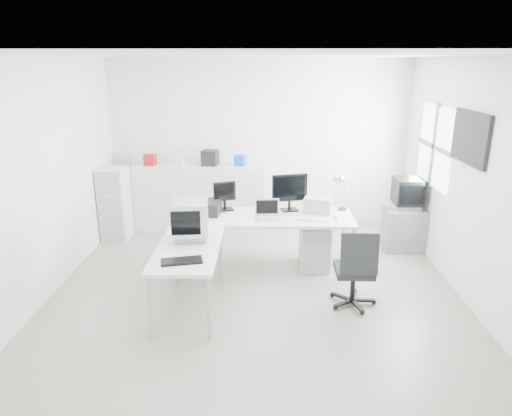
{
  "coord_description": "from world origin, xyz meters",
  "views": [
    {
      "loc": [
        0.11,
        -5.19,
        2.73
      ],
      "look_at": [
        0.0,
        0.2,
        1.0
      ],
      "focal_mm": 32.0,
      "sensor_mm": 36.0,
      "label": 1
    }
  ],
  "objects_px": {
    "lcd_monitor_large": "(290,193)",
    "tv_cabinet": "(404,229)",
    "inkjet_printer": "(202,207)",
    "lcd_monitor_small": "(225,197)",
    "office_chair": "(354,266)",
    "crt_tv": "(408,194)",
    "drawer_pedestal": "(314,246)",
    "main_desk": "(264,242)",
    "sideboard": "(200,196)",
    "crt_monitor": "(191,219)",
    "side_desk": "(189,278)",
    "filing_cabinet": "(115,204)",
    "laser_printer": "(318,204)",
    "laptop": "(268,210)"
  },
  "relations": [
    {
      "from": "lcd_monitor_large",
      "to": "tv_cabinet",
      "type": "height_order",
      "value": "lcd_monitor_large"
    },
    {
      "from": "inkjet_printer",
      "to": "lcd_monitor_small",
      "type": "distance_m",
      "value": 0.35
    },
    {
      "from": "office_chair",
      "to": "crt_tv",
      "type": "distance_m",
      "value": 2.04
    },
    {
      "from": "drawer_pedestal",
      "to": "lcd_monitor_large",
      "type": "relative_size",
      "value": 1.16
    },
    {
      "from": "main_desk",
      "to": "inkjet_printer",
      "type": "bearing_deg",
      "value": 173.29
    },
    {
      "from": "lcd_monitor_small",
      "to": "sideboard",
      "type": "height_order",
      "value": "lcd_monitor_small"
    },
    {
      "from": "main_desk",
      "to": "sideboard",
      "type": "distance_m",
      "value": 1.96
    },
    {
      "from": "crt_monitor",
      "to": "crt_tv",
      "type": "xyz_separation_m",
      "value": [
        2.97,
        1.54,
        -0.13
      ]
    },
    {
      "from": "office_chair",
      "to": "side_desk",
      "type": "bearing_deg",
      "value": -175.65
    },
    {
      "from": "filing_cabinet",
      "to": "drawer_pedestal",
      "type": "bearing_deg",
      "value": -18.53
    },
    {
      "from": "crt_monitor",
      "to": "office_chair",
      "type": "distance_m",
      "value": 1.97
    },
    {
      "from": "lcd_monitor_small",
      "to": "sideboard",
      "type": "bearing_deg",
      "value": 92.09
    },
    {
      "from": "office_chair",
      "to": "filing_cabinet",
      "type": "bearing_deg",
      "value": 149.96
    },
    {
      "from": "side_desk",
      "to": "sideboard",
      "type": "distance_m",
      "value": 2.73
    },
    {
      "from": "main_desk",
      "to": "side_desk",
      "type": "distance_m",
      "value": 1.39
    },
    {
      "from": "lcd_monitor_small",
      "to": "laser_printer",
      "type": "height_order",
      "value": "lcd_monitor_small"
    },
    {
      "from": "crt_monitor",
      "to": "tv_cabinet",
      "type": "distance_m",
      "value": 3.41
    },
    {
      "from": "drawer_pedestal",
      "to": "tv_cabinet",
      "type": "height_order",
      "value": "tv_cabinet"
    },
    {
      "from": "inkjet_printer",
      "to": "filing_cabinet",
      "type": "bearing_deg",
      "value": 151.83
    },
    {
      "from": "sideboard",
      "to": "office_chair",
      "type": "bearing_deg",
      "value": -50.61
    },
    {
      "from": "crt_tv",
      "to": "inkjet_printer",
      "type": "bearing_deg",
      "value": -168.72
    },
    {
      "from": "lcd_monitor_large",
      "to": "sideboard",
      "type": "xyz_separation_m",
      "value": [
        -1.45,
        1.37,
        -0.46
      ]
    },
    {
      "from": "main_desk",
      "to": "office_chair",
      "type": "xyz_separation_m",
      "value": [
        1.04,
        -1.0,
        0.11
      ]
    },
    {
      "from": "side_desk",
      "to": "laptop",
      "type": "xyz_separation_m",
      "value": [
        0.9,
        1.0,
        0.49
      ]
    },
    {
      "from": "lcd_monitor_small",
      "to": "laptop",
      "type": "bearing_deg",
      "value": -50.21
    },
    {
      "from": "lcd_monitor_small",
      "to": "inkjet_printer",
      "type": "bearing_deg",
      "value": -173.39
    },
    {
      "from": "main_desk",
      "to": "office_chair",
      "type": "height_order",
      "value": "office_chair"
    },
    {
      "from": "laptop",
      "to": "filing_cabinet",
      "type": "relative_size",
      "value": 0.3
    },
    {
      "from": "lcd_monitor_large",
      "to": "laptop",
      "type": "distance_m",
      "value": 0.48
    },
    {
      "from": "main_desk",
      "to": "laser_printer",
      "type": "relative_size",
      "value": 6.52
    },
    {
      "from": "sideboard",
      "to": "filing_cabinet",
      "type": "relative_size",
      "value": 1.9
    },
    {
      "from": "main_desk",
      "to": "inkjet_printer",
      "type": "height_order",
      "value": "inkjet_printer"
    },
    {
      "from": "laser_printer",
      "to": "drawer_pedestal",
      "type": "bearing_deg",
      "value": -91.37
    },
    {
      "from": "side_desk",
      "to": "drawer_pedestal",
      "type": "relative_size",
      "value": 2.33
    },
    {
      "from": "lcd_monitor_small",
      "to": "laser_printer",
      "type": "xyz_separation_m",
      "value": [
        1.3,
        -0.03,
        -0.09
      ]
    },
    {
      "from": "laptop",
      "to": "tv_cabinet",
      "type": "height_order",
      "value": "laptop"
    },
    {
      "from": "office_chair",
      "to": "tv_cabinet",
      "type": "xyz_separation_m",
      "value": [
        1.08,
        1.69,
        -0.16
      ]
    },
    {
      "from": "lcd_monitor_large",
      "to": "drawer_pedestal",
      "type": "bearing_deg",
      "value": -43.73
    },
    {
      "from": "main_desk",
      "to": "side_desk",
      "type": "xyz_separation_m",
      "value": [
        -0.85,
        -1.1,
        0.0
      ]
    },
    {
      "from": "tv_cabinet",
      "to": "main_desk",
      "type": "bearing_deg",
      "value": -161.92
    },
    {
      "from": "inkjet_printer",
      "to": "filing_cabinet",
      "type": "distance_m",
      "value": 1.84
    },
    {
      "from": "lcd_monitor_small",
      "to": "filing_cabinet",
      "type": "relative_size",
      "value": 0.34
    },
    {
      "from": "sideboard",
      "to": "filing_cabinet",
      "type": "xyz_separation_m",
      "value": [
        -1.28,
        -0.53,
        0.03
      ]
    },
    {
      "from": "laser_printer",
      "to": "inkjet_printer",
      "type": "bearing_deg",
      "value": -160.69
    },
    {
      "from": "sideboard",
      "to": "tv_cabinet",
      "type": "bearing_deg",
      "value": -15.99
    },
    {
      "from": "lcd_monitor_small",
      "to": "sideboard",
      "type": "relative_size",
      "value": 0.18
    },
    {
      "from": "inkjet_printer",
      "to": "office_chair",
      "type": "xyz_separation_m",
      "value": [
        1.89,
        -1.1,
        -0.35
      ]
    },
    {
      "from": "office_chair",
      "to": "filing_cabinet",
      "type": "xyz_separation_m",
      "value": [
        -3.42,
        2.08,
        0.09
      ]
    },
    {
      "from": "laser_printer",
      "to": "sideboard",
      "type": "bearing_deg",
      "value": 158.03
    },
    {
      "from": "lcd_monitor_small",
      "to": "crt_monitor",
      "type": "distance_m",
      "value": 1.14
    }
  ]
}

